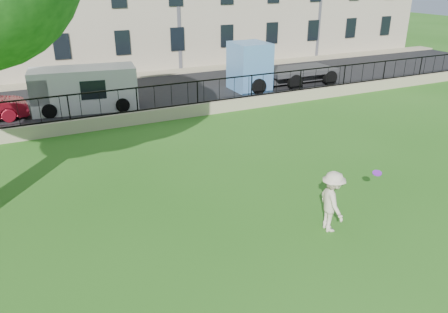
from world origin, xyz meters
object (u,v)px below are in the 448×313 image
man (332,202)px  white_van (85,89)px  blue_truck (283,63)px  frisbee (377,173)px

man → white_van: size_ratio=0.34×
man → blue_truck: bearing=-14.9°
man → frisbee: size_ratio=6.40×
man → white_van: (-4.09, 14.61, 0.21)m
frisbee → blue_truck: blue_truck is taller
white_van → blue_truck: (11.84, 0.00, 0.32)m
man → white_van: white_van is taller
frisbee → white_van: size_ratio=0.05×
frisbee → white_van: white_van is taller
man → blue_truck: size_ratio=0.26×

